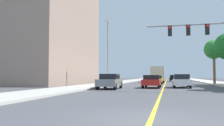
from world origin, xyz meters
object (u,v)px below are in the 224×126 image
car_white (181,81)px  car_black (174,78)px  car_gray (110,81)px  delivery_truck (158,74)px  street_lamp (108,49)px  car_silver (159,78)px  palm_far (214,50)px  car_yellow (156,80)px  traffic_signal_mast (217,36)px  car_red (152,81)px

car_white → car_black: (-0.21, 27.37, 0.01)m
car_gray → car_white: bearing=-150.2°
car_gray → delivery_truck: (3.72, 22.97, 0.82)m
street_lamp → car_silver: size_ratio=1.86×
palm_far → delivery_truck: 12.31m
palm_far → car_black: (-5.49, 16.71, -4.40)m
car_gray → car_yellow: car_gray is taller
car_black → delivery_truck: 9.25m
traffic_signal_mast → car_yellow: size_ratio=2.05×
palm_far → car_yellow: size_ratio=1.61×
street_lamp → car_gray: 8.56m
car_yellow → car_red: bearing=-88.9°
street_lamp → delivery_truck: size_ratio=0.97×
car_yellow → car_black: size_ratio=1.01×
car_yellow → delivery_truck: bearing=91.0°
traffic_signal_mast → car_white: size_ratio=2.01×
car_gray → car_silver: bearing=-97.0°
car_gray → car_red: (3.91, 3.19, -0.04)m
street_lamp → palm_far: street_lamp is taller
palm_far → car_white: size_ratio=1.58×
traffic_signal_mast → car_black: bearing=94.2°
traffic_signal_mast → car_gray: 10.48m
car_white → delivery_truck: bearing=99.9°
palm_far → car_white: 12.69m
car_yellow → delivery_truck: delivery_truck is taller
car_red → car_black: size_ratio=1.06×
palm_far → delivery_truck: size_ratio=0.75×
street_lamp → delivery_truck: bearing=69.8°
traffic_signal_mast → car_red: traffic_signal_mast is taller
traffic_signal_mast → delivery_truck: size_ratio=0.96×
car_yellow → delivery_truck: size_ratio=0.47×
car_silver → car_black: size_ratio=1.13×
palm_far → car_red: bearing=-125.6°
car_gray → car_silver: car_gray is taller
car_black → delivery_truck: delivery_truck is taller
car_white → car_black: bearing=90.3°
car_gray → car_black: size_ratio=1.06×
traffic_signal_mast → car_red: 8.99m
traffic_signal_mast → car_yellow: traffic_signal_mast is taller
car_gray → car_red: bearing=-142.2°
car_red → delivery_truck: (-0.19, 19.78, 0.86)m
car_yellow → car_gray: bearing=-103.4°
traffic_signal_mast → car_silver: (-5.88, 39.09, -3.69)m
street_lamp → car_silver: bearing=79.1°
traffic_signal_mast → car_gray: size_ratio=1.97×
traffic_signal_mast → palm_far: 18.12m
street_lamp → car_yellow: bearing=53.9°
palm_far → car_gray: (-12.33, -14.94, -4.40)m
street_lamp → palm_far: bearing=28.1°
traffic_signal_mast → car_silver: size_ratio=1.83×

